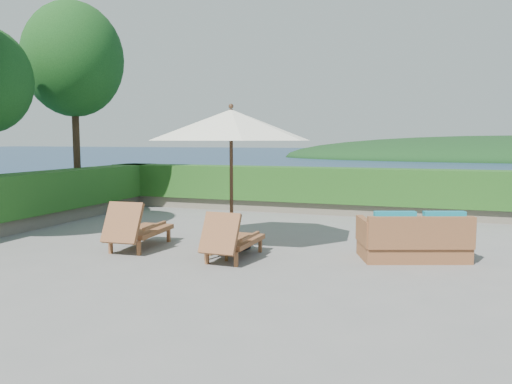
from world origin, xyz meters
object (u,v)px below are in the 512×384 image
(lounge_left, at_px, (137,228))
(lounge_right, at_px, (232,239))
(wicker_loveseat, at_px, (414,240))
(side_table, at_px, (218,235))
(patio_umbrella, at_px, (231,126))

(lounge_left, distance_m, lounge_right, 2.10)
(lounge_left, relative_size, wicker_loveseat, 0.84)
(lounge_right, relative_size, side_table, 2.80)
(lounge_left, relative_size, side_table, 3.06)
(lounge_right, xyz_separation_m, wicker_loveseat, (3.10, 1.07, -0.03))
(lounge_right, bearing_deg, patio_umbrella, 113.57)
(lounge_left, bearing_deg, side_table, -9.29)
(lounge_right, height_order, wicker_loveseat, wicker_loveseat)
(lounge_right, xyz_separation_m, side_table, (-0.28, 0.02, 0.04))
(patio_umbrella, bearing_deg, lounge_left, -156.53)
(patio_umbrella, bearing_deg, lounge_right, -68.18)
(side_table, distance_m, wicker_loveseat, 3.54)
(lounge_right, bearing_deg, lounge_left, 176.18)
(wicker_loveseat, bearing_deg, lounge_left, 170.09)
(lounge_right, distance_m, wicker_loveseat, 3.28)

